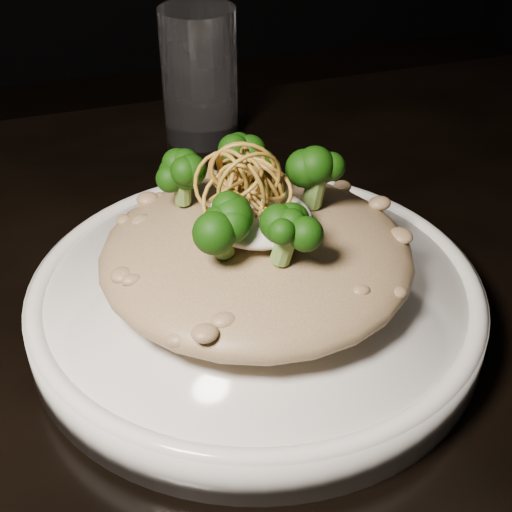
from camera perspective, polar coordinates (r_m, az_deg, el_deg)
The scene contains 7 objects.
table at distance 0.57m, azimuth -3.55°, elevation -11.56°, with size 1.10×0.80×0.75m.
plate at distance 0.50m, azimuth 0.00°, elevation -3.63°, with size 0.31×0.31×0.03m, color white.
risotto at distance 0.48m, azimuth 0.03°, elevation 0.20°, with size 0.21×0.21×0.05m, color brown.
broccoli at distance 0.46m, azimuth -0.38°, elevation 5.10°, with size 0.13×0.13×0.05m, color black, non-canonical shape.
cheese at distance 0.46m, azimuth 0.24°, elevation 3.07°, with size 0.07×0.07×0.02m, color white.
shallots at distance 0.45m, azimuth -0.65°, elevation 6.62°, with size 0.06×0.06×0.04m, color brown, non-canonical shape.
drinking_glass at distance 0.74m, azimuth -4.54°, elevation 14.19°, with size 0.08×0.08×0.13m, color white.
Camera 1 is at (-0.09, -0.38, 1.08)m, focal length 50.00 mm.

